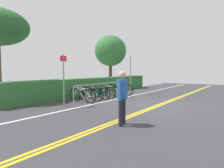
{
  "coord_description": "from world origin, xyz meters",
  "views": [
    {
      "loc": [
        -8.96,
        -3.46,
        1.62
      ],
      "look_at": [
        0.04,
        2.65,
        0.87
      ],
      "focal_mm": 33.01,
      "sensor_mm": 36.0,
      "label": 1
    }
  ],
  "objects_px": {
    "bicycle_2": "(96,93)",
    "pedestrian": "(122,94)",
    "bicycle_1": "(88,94)",
    "sign_post_far": "(130,71)",
    "bike_rack": "(101,87)",
    "tree_mid": "(110,51)",
    "bicycle_0": "(82,95)",
    "bicycle_4": "(110,91)",
    "bicycle_3": "(103,92)",
    "sign_post_near": "(64,75)",
    "bicycle_5": "(119,90)"
  },
  "relations": [
    {
      "from": "pedestrian",
      "to": "sign_post_far",
      "type": "relative_size",
      "value": 0.61
    },
    {
      "from": "bicycle_4",
      "to": "bicycle_5",
      "type": "relative_size",
      "value": 1.0
    },
    {
      "from": "pedestrian",
      "to": "bicycle_3",
      "type": "bearing_deg",
      "value": 41.93
    },
    {
      "from": "bicycle_2",
      "to": "bicycle_3",
      "type": "xyz_separation_m",
      "value": [
        0.68,
        0.01,
        -0.01
      ]
    },
    {
      "from": "bicycle_0",
      "to": "bicycle_1",
      "type": "xyz_separation_m",
      "value": [
        0.55,
        0.12,
        -0.01
      ]
    },
    {
      "from": "bicycle_0",
      "to": "bicycle_2",
      "type": "height_order",
      "value": "bicycle_0"
    },
    {
      "from": "sign_post_far",
      "to": "bicycle_0",
      "type": "bearing_deg",
      "value": 178.33
    },
    {
      "from": "tree_mid",
      "to": "sign_post_near",
      "type": "bearing_deg",
      "value": -157.16
    },
    {
      "from": "bicycle_0",
      "to": "bicycle_4",
      "type": "xyz_separation_m",
      "value": [
        2.6,
        0.1,
        -0.02
      ]
    },
    {
      "from": "bicycle_1",
      "to": "tree_mid",
      "type": "xyz_separation_m",
      "value": [
        7.39,
        3.65,
        3.0
      ]
    },
    {
      "from": "pedestrian",
      "to": "sign_post_near",
      "type": "relative_size",
      "value": 0.69
    },
    {
      "from": "bicycle_2",
      "to": "pedestrian",
      "type": "distance_m",
      "value": 5.5
    },
    {
      "from": "bicycle_0",
      "to": "bike_rack",
      "type": "bearing_deg",
      "value": 1.8
    },
    {
      "from": "tree_mid",
      "to": "bicycle_5",
      "type": "bearing_deg",
      "value": -140.21
    },
    {
      "from": "bicycle_3",
      "to": "tree_mid",
      "type": "relative_size",
      "value": 0.35
    },
    {
      "from": "bicycle_0",
      "to": "bicycle_2",
      "type": "relative_size",
      "value": 1.0
    },
    {
      "from": "bike_rack",
      "to": "bicycle_1",
      "type": "xyz_separation_m",
      "value": [
        -1.06,
        0.07,
        -0.29
      ]
    },
    {
      "from": "bicycle_2",
      "to": "pedestrian",
      "type": "xyz_separation_m",
      "value": [
        -3.76,
        -3.98,
        0.56
      ]
    },
    {
      "from": "bicycle_1",
      "to": "sign_post_far",
      "type": "relative_size",
      "value": 0.68
    },
    {
      "from": "pedestrian",
      "to": "sign_post_near",
      "type": "height_order",
      "value": "sign_post_near"
    },
    {
      "from": "bicycle_4",
      "to": "sign_post_far",
      "type": "height_order",
      "value": "sign_post_far"
    },
    {
      "from": "bicycle_2",
      "to": "tree_mid",
      "type": "height_order",
      "value": "tree_mid"
    },
    {
      "from": "bicycle_2",
      "to": "bicycle_1",
      "type": "bearing_deg",
      "value": -179.72
    },
    {
      "from": "bike_rack",
      "to": "sign_post_near",
      "type": "xyz_separation_m",
      "value": [
        -2.96,
        -0.18,
        0.74
      ]
    },
    {
      "from": "sign_post_near",
      "to": "sign_post_far",
      "type": "xyz_separation_m",
      "value": [
        5.99,
        -0.0,
        0.17
      ]
    },
    {
      "from": "bicycle_0",
      "to": "bicycle_4",
      "type": "relative_size",
      "value": 1.01
    },
    {
      "from": "bicycle_0",
      "to": "bicycle_4",
      "type": "distance_m",
      "value": 2.6
    },
    {
      "from": "pedestrian",
      "to": "sign_post_near",
      "type": "xyz_separation_m",
      "value": [
        1.18,
        3.72,
        0.47
      ]
    },
    {
      "from": "bicycle_3",
      "to": "bicycle_5",
      "type": "relative_size",
      "value": 0.99
    },
    {
      "from": "bicycle_0",
      "to": "tree_mid",
      "type": "xyz_separation_m",
      "value": [
        7.94,
        3.78,
        2.98
      ]
    },
    {
      "from": "bicycle_0",
      "to": "tree_mid",
      "type": "relative_size",
      "value": 0.36
    },
    {
      "from": "tree_mid",
      "to": "bicycle_0",
      "type": "bearing_deg",
      "value": -154.57
    },
    {
      "from": "bicycle_5",
      "to": "pedestrian",
      "type": "xyz_separation_m",
      "value": [
        -5.82,
        -3.76,
        0.53
      ]
    },
    {
      "from": "bicycle_1",
      "to": "sign_post_near",
      "type": "xyz_separation_m",
      "value": [
        -1.89,
        -0.26,
        1.04
      ]
    },
    {
      "from": "bicycle_0",
      "to": "bicycle_3",
      "type": "bearing_deg",
      "value": 4.08
    },
    {
      "from": "bicycle_3",
      "to": "pedestrian",
      "type": "height_order",
      "value": "pedestrian"
    },
    {
      "from": "bike_rack",
      "to": "bicycle_2",
      "type": "bearing_deg",
      "value": 168.57
    },
    {
      "from": "bike_rack",
      "to": "pedestrian",
      "type": "distance_m",
      "value": 5.69
    },
    {
      "from": "bicycle_5",
      "to": "tree_mid",
      "type": "distance_m",
      "value": 6.73
    },
    {
      "from": "bicycle_4",
      "to": "bicycle_3",
      "type": "bearing_deg",
      "value": 176.52
    },
    {
      "from": "bike_rack",
      "to": "bicycle_5",
      "type": "relative_size",
      "value": 2.63
    },
    {
      "from": "bicycle_3",
      "to": "bicycle_1",
      "type": "bearing_deg",
      "value": -179.41
    },
    {
      "from": "sign_post_near",
      "to": "pedestrian",
      "type": "bearing_deg",
      "value": -107.56
    },
    {
      "from": "bike_rack",
      "to": "tree_mid",
      "type": "distance_m",
      "value": 7.83
    },
    {
      "from": "bicycle_3",
      "to": "bicycle_4",
      "type": "height_order",
      "value": "bicycle_4"
    },
    {
      "from": "bike_rack",
      "to": "bicycle_0",
      "type": "distance_m",
      "value": 1.64
    },
    {
      "from": "bicycle_2",
      "to": "sign_post_near",
      "type": "height_order",
      "value": "sign_post_near"
    },
    {
      "from": "bike_rack",
      "to": "bicycle_0",
      "type": "relative_size",
      "value": 2.6
    },
    {
      "from": "bicycle_5",
      "to": "tree_mid",
      "type": "bearing_deg",
      "value": 39.79
    },
    {
      "from": "bicycle_3",
      "to": "bicycle_4",
      "type": "distance_m",
      "value": 0.68
    }
  ]
}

